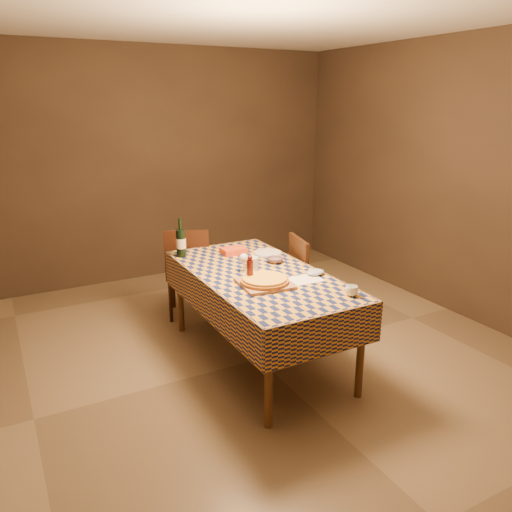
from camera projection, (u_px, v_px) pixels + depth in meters
name	position (u px, v px, depth m)	size (l,w,h in m)	color
room	(259.00, 202.00, 3.81)	(5.00, 5.10, 2.70)	brown
dining_table	(259.00, 282.00, 4.00)	(0.94, 1.84, 0.77)	brown
cutting_board	(265.00, 284.00, 3.72)	(0.36, 0.36, 0.02)	#996747
pizza	(265.00, 280.00, 3.71)	(0.48, 0.48, 0.04)	#9A5919
pepper_mill	(250.00, 270.00, 3.76)	(0.06, 0.06, 0.21)	#511313
bowl	(275.00, 260.00, 4.23)	(0.14, 0.14, 0.04)	#684E57
wine_glass	(244.00, 259.00, 3.98)	(0.08, 0.08, 0.15)	silver
wine_bottle	(181.00, 242.00, 4.37)	(0.10, 0.10, 0.34)	black
deli_tub	(252.00, 262.00, 4.10)	(0.11, 0.11, 0.09)	silver
takeout_container	(234.00, 251.00, 4.48)	(0.22, 0.15, 0.05)	#D0441B
white_plate	(268.00, 253.00, 4.49)	(0.25, 0.25, 0.01)	white
tumbler	(352.00, 291.00, 3.51)	(0.09, 0.09, 0.07)	white
flour_patch	(305.00, 279.00, 3.84)	(0.25, 0.19, 0.00)	white
flour_bag	(315.00, 272.00, 3.94)	(0.15, 0.11, 0.04)	#9DADC9
chair_far	(188.00, 268.00, 4.88)	(0.56, 0.56, 0.93)	black
chair_right	(310.00, 280.00, 4.54)	(0.51, 0.50, 0.93)	black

